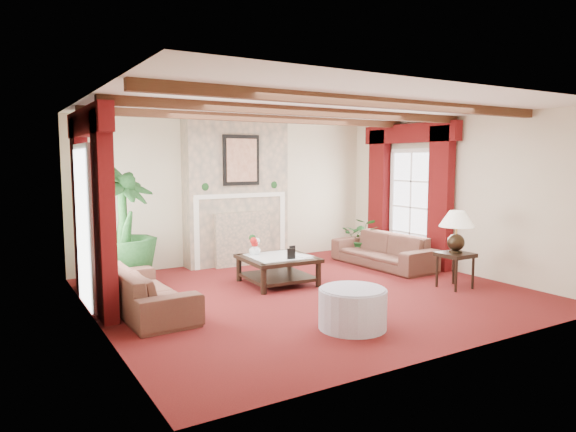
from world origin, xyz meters
TOP-DOWN VIEW (x-y plane):
  - floor at (0.00, 0.00)m, footprint 6.00×6.00m
  - ceiling at (0.00, 0.00)m, footprint 6.00×6.00m
  - back_wall at (0.00, 2.75)m, footprint 6.00×0.02m
  - left_wall at (-3.00, 0.00)m, footprint 0.02×5.50m
  - right_wall at (3.00, 0.00)m, footprint 0.02×5.50m
  - ceiling_beams at (0.00, 0.00)m, footprint 6.00×3.00m
  - fireplace at (0.00, 2.55)m, footprint 2.00×0.52m
  - french_door_left at (-2.97, 1.00)m, footprint 0.10×1.10m
  - french_door_right at (2.97, 1.00)m, footprint 0.10×1.10m
  - curtains_left at (-2.86, 1.00)m, footprint 0.20×2.40m
  - curtains_right at (2.86, 1.00)m, footprint 0.20×2.40m
  - sofa_left at (-2.35, 0.29)m, footprint 2.02×0.73m
  - sofa_right at (2.18, 0.90)m, footprint 2.10×0.77m
  - potted_palm at (-2.31, 1.76)m, footprint 2.87×2.90m
  - small_plant at (2.37, 1.77)m, footprint 1.53×1.53m
  - coffee_table at (-0.15, 0.72)m, footprint 1.12×1.12m
  - side_table at (2.06, -0.89)m, footprint 0.56×0.56m
  - ottoman at (-0.47, -1.59)m, footprint 0.80×0.80m
  - table_lamp at (2.06, -0.89)m, footprint 0.52×0.52m
  - flower_vase at (-0.40, 1.03)m, footprint 0.22×0.23m
  - book at (0.08, 0.47)m, footprint 0.22×0.11m
  - photo_frame_a at (-0.10, 0.40)m, footprint 0.13×0.04m
  - photo_frame_b at (0.17, 0.80)m, footprint 0.10×0.02m

SIDE VIEW (x-z plane):
  - floor at x=0.00m, z-range 0.00..0.00m
  - coffee_table at x=-0.15m, z-range 0.00..0.44m
  - ottoman at x=-0.47m, z-range 0.00..0.46m
  - side_table at x=2.06m, z-range 0.00..0.55m
  - small_plant at x=2.37m, z-range 0.00..0.63m
  - sofa_left at x=-2.35m, z-range 0.00..0.77m
  - sofa_right at x=2.18m, z-range 0.00..0.80m
  - photo_frame_b at x=0.17m, z-range 0.44..0.57m
  - photo_frame_a at x=-0.10m, z-range 0.44..0.61m
  - potted_palm at x=-2.31m, z-range 0.00..1.06m
  - flower_vase at x=-0.40m, z-range 0.44..0.62m
  - book at x=0.08m, z-range 0.44..0.72m
  - table_lamp at x=2.06m, z-range 0.55..1.21m
  - back_wall at x=0.00m, z-range 0.00..2.70m
  - left_wall at x=-3.00m, z-range 0.00..2.70m
  - right_wall at x=3.00m, z-range 0.00..2.70m
  - french_door_left at x=-2.97m, z-range 1.05..3.21m
  - french_door_right at x=2.97m, z-range 1.05..3.21m
  - curtains_left at x=-2.86m, z-range 1.28..3.83m
  - curtains_right at x=2.86m, z-range 1.28..3.83m
  - ceiling_beams at x=0.00m, z-range 2.58..2.70m
  - ceiling at x=0.00m, z-range 2.70..2.70m
  - fireplace at x=0.00m, z-range 1.35..4.05m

